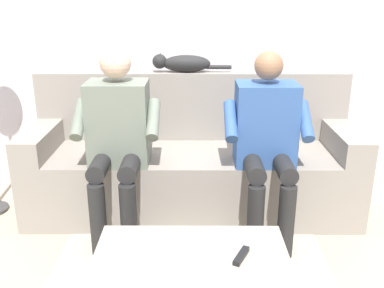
% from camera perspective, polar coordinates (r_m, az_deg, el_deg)
% --- Properties ---
extents(ground_plane, '(8.00, 8.00, 0.00)m').
position_cam_1_polar(ground_plane, '(2.63, -0.05, -15.32)').
color(ground_plane, tan).
extents(back_wall, '(4.60, 0.06, 2.79)m').
position_cam_1_polar(back_wall, '(3.41, 0.05, 17.61)').
color(back_wall, silver).
rests_on(back_wall, ground).
extents(couch, '(2.26, 0.73, 0.95)m').
position_cam_1_polar(couch, '(3.12, 0.02, -2.75)').
color(couch, gray).
rests_on(couch, ground).
extents(person_left_seated, '(0.53, 0.55, 1.17)m').
position_cam_1_polar(person_left_seated, '(2.72, 9.73, 1.13)').
color(person_left_seated, '#335693').
rests_on(person_left_seated, ground).
extents(person_right_seated, '(0.53, 0.55, 1.19)m').
position_cam_1_polar(person_right_seated, '(2.73, -9.71, 1.53)').
color(person_right_seated, slate).
rests_on(person_right_seated, ground).
extents(cat_on_backrest, '(0.57, 0.13, 0.13)m').
position_cam_1_polar(cat_on_backrest, '(3.17, -1.26, 10.52)').
color(cat_on_backrest, black).
rests_on(cat_on_backrest, couch).
extents(remote_white, '(0.12, 0.10, 0.02)m').
position_cam_1_polar(remote_white, '(2.00, -6.00, -14.57)').
color(remote_white, white).
rests_on(remote_white, coffee_table).
extents(remote_black, '(0.09, 0.14, 0.02)m').
position_cam_1_polar(remote_black, '(2.02, 6.46, -14.32)').
color(remote_black, black).
rests_on(remote_black, coffee_table).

